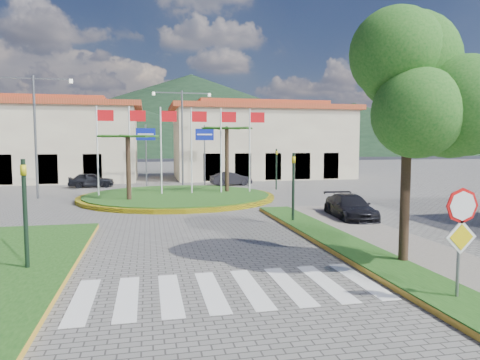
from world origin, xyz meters
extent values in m
cube|color=#194513|center=(4.80, 2.00, 0.09)|extent=(1.60, 28.00, 0.18)
cube|color=silver|center=(0.00, 4.00, 0.01)|extent=(8.00, 3.00, 0.01)
cylinder|color=yellow|center=(0.00, 22.00, 0.12)|extent=(12.70, 12.70, 0.24)
cylinder|color=#194513|center=(0.00, 22.00, 0.15)|extent=(12.00, 12.00, 0.30)
cylinder|color=black|center=(-3.00, 20.00, 2.02)|extent=(0.28, 0.28, 4.05)
cylinder|color=black|center=(3.50, 23.00, 2.34)|extent=(0.28, 0.28, 4.68)
cylinder|color=silver|center=(-5.00, 22.50, 3.00)|extent=(0.10, 0.10, 6.00)
cube|color=red|center=(-4.45, 22.50, 5.40)|extent=(1.00, 0.03, 0.70)
cylinder|color=silver|center=(-3.00, 22.50, 3.00)|extent=(0.10, 0.10, 6.00)
cube|color=red|center=(-2.45, 22.50, 5.40)|extent=(1.00, 0.03, 0.70)
cylinder|color=silver|center=(-1.00, 22.50, 3.00)|extent=(0.10, 0.10, 6.00)
cube|color=red|center=(-0.45, 22.50, 5.40)|extent=(1.00, 0.03, 0.70)
cylinder|color=silver|center=(1.00, 22.50, 3.00)|extent=(0.10, 0.10, 6.00)
cube|color=red|center=(1.55, 22.50, 5.40)|extent=(1.00, 0.03, 0.70)
cylinder|color=silver|center=(3.00, 22.50, 3.00)|extent=(0.10, 0.10, 6.00)
cube|color=red|center=(3.55, 22.50, 5.40)|extent=(1.00, 0.03, 0.70)
cylinder|color=silver|center=(5.00, 22.50, 3.00)|extent=(0.10, 0.10, 6.00)
cube|color=red|center=(5.55, 22.50, 5.40)|extent=(1.00, 0.03, 0.70)
cylinder|color=slate|center=(4.90, 2.00, 1.25)|extent=(0.07, 0.07, 2.50)
cylinder|color=red|center=(4.90, 1.95, 2.25)|extent=(0.80, 0.03, 0.80)
cube|color=yellow|center=(4.90, 1.94, 1.55)|extent=(0.78, 0.03, 0.78)
cylinder|color=black|center=(5.50, 5.00, 2.20)|extent=(0.28, 0.28, 4.40)
ellipsoid|color=#155016|center=(5.50, 5.00, 5.20)|extent=(3.60, 3.60, 3.20)
cylinder|color=black|center=(-5.20, 6.50, 1.60)|extent=(0.12, 0.12, 3.20)
imported|color=gold|center=(-5.20, 6.50, 2.60)|extent=(0.15, 0.18, 0.90)
cylinder|color=black|center=(4.50, 12.00, 1.60)|extent=(0.12, 0.12, 3.20)
imported|color=gold|center=(4.50, 12.00, 2.60)|extent=(0.15, 0.18, 0.90)
cylinder|color=black|center=(8.00, 26.00, 1.60)|extent=(0.12, 0.12, 3.20)
imported|color=gold|center=(8.00, 26.00, 2.60)|extent=(0.18, 0.15, 0.90)
cylinder|color=slate|center=(-2.00, 31.00, 2.60)|extent=(0.12, 0.12, 5.20)
cube|color=#0E1D9E|center=(-2.00, 30.94, 4.40)|extent=(1.60, 0.05, 1.00)
cylinder|color=slate|center=(3.00, 31.00, 2.60)|extent=(0.12, 0.12, 5.20)
cube|color=#0E1D9E|center=(3.00, 30.94, 4.40)|extent=(1.60, 0.05, 1.00)
cylinder|color=slate|center=(1.00, 30.00, 4.00)|extent=(0.16, 0.16, 8.00)
cube|color=slate|center=(-0.20, 30.00, 7.80)|extent=(2.40, 0.08, 0.08)
cube|color=slate|center=(2.20, 30.00, 7.80)|extent=(2.40, 0.08, 0.08)
cylinder|color=slate|center=(-9.00, 24.00, 4.00)|extent=(0.16, 0.16, 8.00)
cube|color=slate|center=(-10.20, 24.00, 7.80)|extent=(2.40, 0.08, 0.08)
cube|color=slate|center=(-7.80, 24.00, 7.80)|extent=(2.40, 0.08, 0.08)
cube|color=#C0AE91|center=(-14.00, 38.00, 3.50)|extent=(22.00, 9.00, 7.00)
cube|color=#A2431F|center=(-14.00, 38.00, 7.25)|extent=(23.32, 9.54, 0.50)
cube|color=#A2431F|center=(-14.00, 38.00, 7.75)|extent=(16.50, 4.95, 0.60)
cube|color=#C0AE91|center=(10.00, 38.00, 3.50)|extent=(18.00, 9.00, 7.00)
cube|color=#A2431F|center=(10.00, 38.00, 7.25)|extent=(19.08, 9.54, 0.50)
cube|color=#A2431F|center=(10.00, 38.00, 7.75)|extent=(13.50, 4.95, 0.60)
cone|color=black|center=(15.00, 160.00, 15.00)|extent=(180.00, 180.00, 30.00)
cone|color=black|center=(70.00, 135.00, 9.00)|extent=(120.00, 120.00, 18.00)
cone|color=black|center=(-10.00, 130.00, 8.00)|extent=(110.00, 110.00, 16.00)
imported|color=silver|center=(-7.63, 36.23, 0.54)|extent=(4.27, 3.14, 1.08)
imported|color=black|center=(-6.47, 30.85, 0.62)|extent=(3.77, 1.88, 1.24)
imported|color=black|center=(5.15, 30.00, 0.58)|extent=(3.64, 1.64, 1.16)
imported|color=black|center=(7.50, 12.41, 0.59)|extent=(2.13, 4.26, 1.19)
camera|label=1|loc=(-1.87, -6.14, 3.62)|focal=32.00mm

